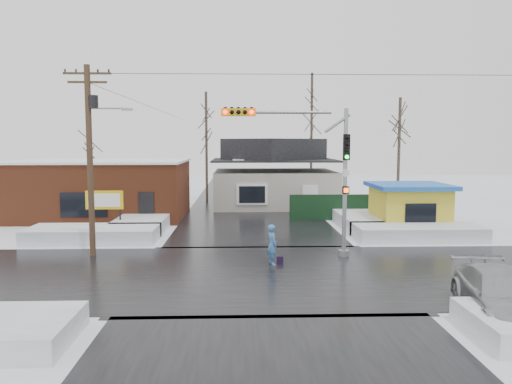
{
  "coord_description": "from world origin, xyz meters",
  "views": [
    {
      "loc": [
        -0.96,
        -20.22,
        5.45
      ],
      "look_at": [
        -0.16,
        4.03,
        3.0
      ],
      "focal_mm": 35.0,
      "sensor_mm": 36.0,
      "label": 1
    }
  ],
  "objects_px": {
    "utility_pole": "(91,149)",
    "kiosk": "(409,207)",
    "traffic_signal": "(312,161)",
    "marquee_sign": "(104,201)",
    "pedestrian": "(272,245)",
    "car": "(501,295)"
  },
  "relations": [
    {
      "from": "car",
      "to": "pedestrian",
      "type": "bearing_deg",
      "value": 142.12
    },
    {
      "from": "utility_pole",
      "to": "kiosk",
      "type": "distance_m",
      "value": 18.95
    },
    {
      "from": "marquee_sign",
      "to": "kiosk",
      "type": "height_order",
      "value": "kiosk"
    },
    {
      "from": "marquee_sign",
      "to": "car",
      "type": "bearing_deg",
      "value": -43.04
    },
    {
      "from": "marquee_sign",
      "to": "pedestrian",
      "type": "height_order",
      "value": "marquee_sign"
    },
    {
      "from": "marquee_sign",
      "to": "utility_pole",
      "type": "bearing_deg",
      "value": -79.87
    },
    {
      "from": "car",
      "to": "traffic_signal",
      "type": "bearing_deg",
      "value": 127.48
    },
    {
      "from": "marquee_sign",
      "to": "pedestrian",
      "type": "bearing_deg",
      "value": -40.25
    },
    {
      "from": "marquee_sign",
      "to": "kiosk",
      "type": "xyz_separation_m",
      "value": [
        18.5,
        0.5,
        -0.46
      ]
    },
    {
      "from": "kiosk",
      "to": "pedestrian",
      "type": "height_order",
      "value": "kiosk"
    },
    {
      "from": "traffic_signal",
      "to": "pedestrian",
      "type": "xyz_separation_m",
      "value": [
        -1.96,
        -1.49,
        -3.64
      ]
    },
    {
      "from": "kiosk",
      "to": "car",
      "type": "xyz_separation_m",
      "value": [
        -2.41,
        -15.53,
        -0.73
      ]
    },
    {
      "from": "traffic_signal",
      "to": "utility_pole",
      "type": "relative_size",
      "value": 0.78
    },
    {
      "from": "kiosk",
      "to": "pedestrian",
      "type": "distance_m",
      "value": 12.43
    },
    {
      "from": "traffic_signal",
      "to": "marquee_sign",
      "type": "distance_m",
      "value": 13.42
    },
    {
      "from": "utility_pole",
      "to": "car",
      "type": "xyz_separation_m",
      "value": [
        15.02,
        -9.03,
        -4.37
      ]
    },
    {
      "from": "marquee_sign",
      "to": "car",
      "type": "distance_m",
      "value": 22.05
    },
    {
      "from": "pedestrian",
      "to": "traffic_signal",
      "type": "bearing_deg",
      "value": -71.51
    },
    {
      "from": "utility_pole",
      "to": "kiosk",
      "type": "xyz_separation_m",
      "value": [
        17.43,
        6.49,
        -3.65
      ]
    },
    {
      "from": "pedestrian",
      "to": "car",
      "type": "bearing_deg",
      "value": -155.44
    },
    {
      "from": "marquee_sign",
      "to": "kiosk",
      "type": "relative_size",
      "value": 0.55
    },
    {
      "from": "traffic_signal",
      "to": "kiosk",
      "type": "xyz_separation_m",
      "value": [
        7.07,
        7.03,
        -3.08
      ]
    }
  ]
}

